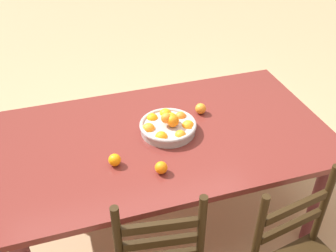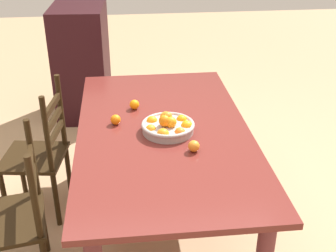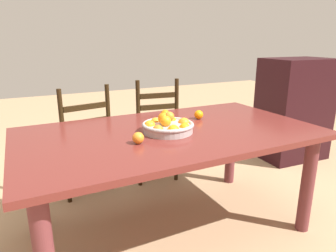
% 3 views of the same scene
% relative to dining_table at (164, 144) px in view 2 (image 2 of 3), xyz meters
% --- Properties ---
extents(ground_plane, '(12.00, 12.00, 0.00)m').
position_rel_dining_table_xyz_m(ground_plane, '(0.00, 0.00, -0.63)').
color(ground_plane, tan).
extents(dining_table, '(1.90, 1.07, 0.73)m').
position_rel_dining_table_xyz_m(dining_table, '(0.00, 0.00, 0.00)').
color(dining_table, maroon).
rests_on(dining_table, ground).
extents(chair_near_window, '(0.46, 0.46, 0.97)m').
position_rel_dining_table_xyz_m(chair_near_window, '(0.25, 0.83, -0.18)').
color(chair_near_window, black).
rests_on(chair_near_window, ground).
extents(chair_by_cabinet, '(0.52, 0.52, 0.94)m').
position_rel_dining_table_xyz_m(chair_by_cabinet, '(-0.41, 0.89, -0.19)').
color(chair_by_cabinet, black).
rests_on(chair_by_cabinet, ground).
extents(cabinet, '(0.74, 0.53, 1.11)m').
position_rel_dining_table_xyz_m(cabinet, '(1.85, 0.63, -0.08)').
color(cabinet, black).
rests_on(cabinet, ground).
extents(fruit_bowl, '(0.33, 0.33, 0.13)m').
position_rel_dining_table_xyz_m(fruit_bowl, '(-0.03, -0.02, 0.14)').
color(fruit_bowl, '#A69997').
rests_on(fruit_bowl, dining_table).
extents(orange_loose_0, '(0.06, 0.06, 0.06)m').
position_rel_dining_table_xyz_m(orange_loose_0, '(0.11, 0.30, 0.13)').
color(orange_loose_0, orange).
rests_on(orange_loose_0, dining_table).
extents(orange_loose_1, '(0.07, 0.07, 0.07)m').
position_rel_dining_table_xyz_m(orange_loose_1, '(0.32, 0.17, 0.13)').
color(orange_loose_1, orange).
rests_on(orange_loose_1, dining_table).
extents(orange_loose_2, '(0.07, 0.07, 0.07)m').
position_rel_dining_table_xyz_m(orange_loose_2, '(-0.28, -0.14, 0.14)').
color(orange_loose_2, orange).
rests_on(orange_loose_2, dining_table).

